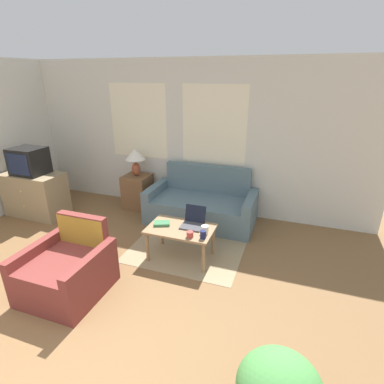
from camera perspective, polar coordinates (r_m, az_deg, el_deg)
The scene contains 14 objects.
wall_back at distance 5.34m, azimuth -2.35°, elevation 10.37°, with size 6.64×0.06×2.60m.
rug at distance 4.64m, azimuth 0.44°, elevation -8.66°, with size 1.57×1.92×0.01m.
couch at distance 5.07m, azimuth 1.95°, elevation -2.62°, with size 1.77×0.87×0.89m.
armchair at distance 3.78m, azimuth -22.39°, elevation -13.61°, with size 0.83×0.85×0.81m.
tv_dresser at distance 5.91m, azimuth -27.60°, elevation -0.38°, with size 1.02×0.56×0.76m.
television at distance 5.74m, azimuth -28.64°, elevation 5.20°, with size 0.53×0.45×0.45m.
side_table at distance 5.64m, azimuth -10.30°, elevation 0.10°, with size 0.45×0.45×0.62m.
table_lamp at distance 5.44m, azimuth -10.76°, elevation 6.54°, with size 0.35×0.35×0.49m.
coffee_table at distance 4.00m, azimuth -2.14°, elevation -7.53°, with size 0.87×0.55×0.45m.
laptop at distance 4.01m, azimuth 0.24°, elevation -5.64°, with size 0.28×0.30×0.24m.
cup_navy at distance 3.71m, azimuth 2.13°, elevation -8.11°, with size 0.07×0.07×0.10m.
cup_yellow at distance 3.82m, azimuth 2.46°, elevation -7.19°, with size 0.09×0.09×0.11m.
cup_white at distance 3.74m, azimuth -0.40°, elevation -8.06°, with size 0.09×0.09×0.07m.
book_red at distance 4.06m, azimuth -5.76°, elevation -5.97°, with size 0.25×0.21×0.04m.
Camera 1 is at (1.94, -1.02, 2.34)m, focal length 28.00 mm.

